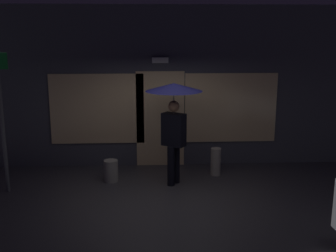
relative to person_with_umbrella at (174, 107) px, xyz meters
name	(u,v)px	position (x,y,z in m)	size (l,w,h in m)	color
ground_plane	(164,202)	(-0.23, -0.92, -1.61)	(18.00, 18.00, 0.00)	#423F44
building_facade	(160,88)	(-0.23, 1.43, 0.20)	(9.83, 0.48, 3.65)	#4C4C56
person_with_umbrella	(174,107)	(0.00, 0.00, 0.00)	(1.13, 1.13, 2.08)	black
street_sign_post	(1,113)	(-3.26, -0.26, -0.04)	(0.40, 0.07, 2.79)	#595B60
sidewalk_bollard	(216,162)	(0.95, 0.50, -1.31)	(0.22, 0.22, 0.60)	#B2A899
sidewalk_bollard_2	(111,171)	(-1.30, 0.21, -1.38)	(0.29, 0.29, 0.46)	#9E998E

